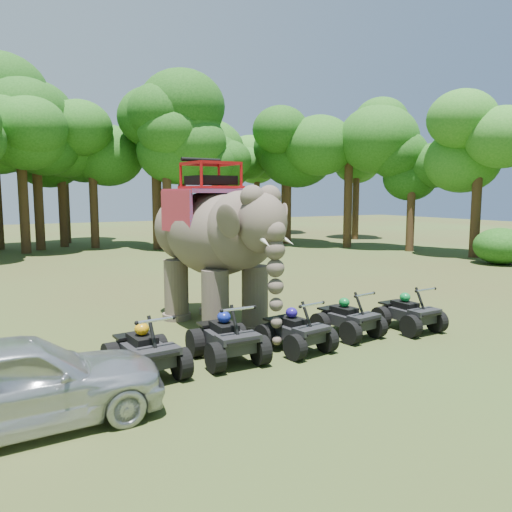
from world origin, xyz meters
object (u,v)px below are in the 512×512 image
object	(u,v)px
atv_3	(348,313)
atv_4	(409,308)
atv_2	(296,325)
atv_0	(145,344)
parked_car	(18,383)
elephant	(213,243)
atv_1	(227,331)

from	to	relation	value
atv_3	atv_4	xyz separation A→B (m)	(1.80, -0.33, 0.01)
atv_2	atv_4	bearing A→B (deg)	-8.29
atv_2	atv_3	xyz separation A→B (m)	(1.83, 0.32, -0.01)
atv_0	atv_3	size ratio (longest dim) A/B	1.08
atv_2	parked_car	bearing A→B (deg)	-176.31
elephant	atv_2	distance (m)	3.56
elephant	atv_0	size ratio (longest dim) A/B	3.11
atv_3	atv_4	distance (m)	1.83
elephant	atv_2	xyz separation A→B (m)	(0.72, -3.05, -1.69)
elephant	atv_1	bearing A→B (deg)	-113.94
atv_0	atv_3	world-z (taller)	atv_0
atv_3	atv_2	bearing A→B (deg)	-178.26
parked_car	elephant	bearing A→B (deg)	-52.52
atv_2	atv_3	world-z (taller)	atv_2
atv_0	atv_4	xyz separation A→B (m)	(7.19, -0.10, -0.04)
atv_2	atv_4	size ratio (longest dim) A/B	1.00
atv_1	atv_0	bearing A→B (deg)	-177.78
elephant	atv_3	xyz separation A→B (m)	(2.54, -2.73, -1.70)
atv_1	atv_4	xyz separation A→B (m)	(5.35, -0.13, -0.05)
parked_car	atv_2	world-z (taller)	parked_car
parked_car	atv_1	xyz separation A→B (m)	(4.23, 1.36, -0.10)
atv_1	atv_2	world-z (taller)	atv_1
parked_car	atv_4	bearing A→B (deg)	-84.51
atv_0	atv_3	xyz separation A→B (m)	(5.39, 0.23, -0.05)
atv_4	elephant	bearing A→B (deg)	143.48
atv_0	atv_3	distance (m)	5.40
atv_0	atv_1	world-z (taller)	atv_1
atv_3	atv_1	bearing A→B (deg)	175.00
parked_car	atv_0	xyz separation A→B (m)	(2.39, 1.33, -0.10)
elephant	parked_car	world-z (taller)	elephant
parked_car	atv_3	world-z (taller)	parked_car
parked_car	atv_1	world-z (taller)	parked_car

